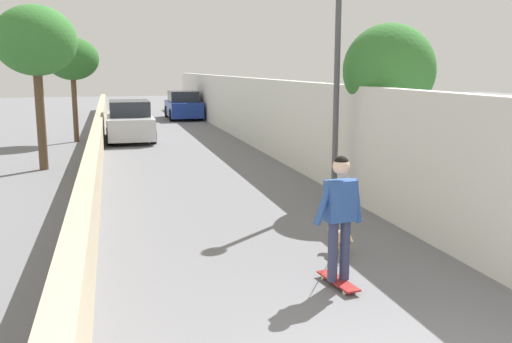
{
  "coord_description": "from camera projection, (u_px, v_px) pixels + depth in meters",
  "views": [
    {
      "loc": [
        -3.44,
        2.3,
        2.81
      ],
      "look_at": [
        6.0,
        -0.14,
        1.0
      ],
      "focal_mm": 39.37,
      "sensor_mm": 36.0,
      "label": 1
    }
  ],
  "objects": [
    {
      "name": "lamp_post",
      "position": [
        338.0,
        50.0,
        11.33
      ],
      "size": [
        0.36,
        0.36,
        4.67
      ],
      "color": "#4C4C51",
      "rests_on": "ground"
    },
    {
      "name": "tree_left_near",
      "position": [
        35.0,
        42.0,
        15.07
      ],
      "size": [
        2.18,
        2.18,
        4.47
      ],
      "color": "brown",
      "rests_on": "ground"
    },
    {
      "name": "ground_plane",
      "position": [
        188.0,
        158.0,
        17.68
      ],
      "size": [
        80.0,
        80.0,
        0.0
      ],
      "primitive_type": "plane",
      "color": "slate"
    },
    {
      "name": "tree_left_mid",
      "position": [
        72.0,
        60.0,
        20.99
      ],
      "size": [
        1.96,
        1.96,
        3.92
      ],
      "color": "brown",
      "rests_on": "ground"
    },
    {
      "name": "skateboard",
      "position": [
        338.0,
        281.0,
        7.32
      ],
      "size": [
        0.82,
        0.31,
        0.08
      ],
      "color": "maroon",
      "rests_on": "ground"
    },
    {
      "name": "wall_left",
      "position": [
        96.0,
        154.0,
        15.01
      ],
      "size": [
        48.0,
        0.3,
        1.04
      ],
      "primitive_type": "cube",
      "color": "tan",
      "rests_on": "ground"
    },
    {
      "name": "car_near",
      "position": [
        130.0,
        122.0,
        22.0
      ],
      "size": [
        4.33,
        1.8,
        1.54
      ],
      "color": "silver",
      "rests_on": "ground"
    },
    {
      "name": "fence_right",
      "position": [
        291.0,
        123.0,
        16.23
      ],
      "size": [
        48.0,
        0.3,
        2.44
      ],
      "primitive_type": "cube",
      "color": "silver",
      "rests_on": "ground"
    },
    {
      "name": "person_skateboarder",
      "position": [
        340.0,
        209.0,
        7.14
      ],
      "size": [
        0.27,
        0.72,
        1.64
      ],
      "color": "#333859",
      "rests_on": "skateboard"
    },
    {
      "name": "car_far",
      "position": [
        183.0,
        106.0,
        31.07
      ],
      "size": [
        3.94,
        1.8,
        1.54
      ],
      "color": "navy",
      "rests_on": "ground"
    },
    {
      "name": "dog",
      "position": [
        340.0,
        237.0,
        8.54
      ],
      "size": [
        1.5,
        0.67,
        1.06
      ],
      "color": "tan",
      "rests_on": "ground"
    },
    {
      "name": "tree_right_far",
      "position": [
        389.0,
        71.0,
        11.84
      ],
      "size": [
        1.94,
        1.94,
        3.73
      ],
      "color": "#473523",
      "rests_on": "ground"
    }
  ]
}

